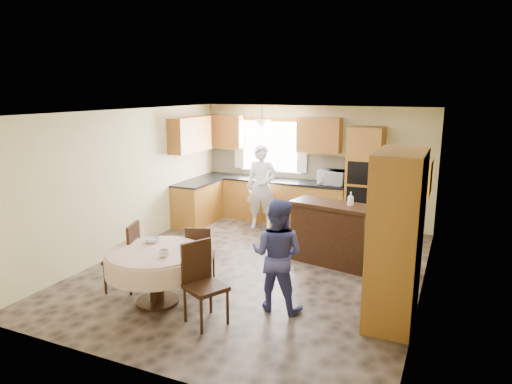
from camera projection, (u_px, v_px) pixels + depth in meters
The scene contains 36 objects.
floor at pixel (257, 268), 7.39m from camera, with size 5.00×6.00×0.01m, color brown.
ceiling at pixel (257, 112), 6.84m from camera, with size 5.00×6.00×0.01m, color white.
wall_back at pixel (314, 165), 9.78m from camera, with size 5.00×0.02×2.50m, color #D5C688.
wall_front at pixel (132, 255), 4.44m from camera, with size 5.00×0.02×2.50m, color #D5C688.
wall_left at pixel (129, 180), 8.11m from camera, with size 0.02×6.00×2.50m, color #D5C688.
wall_right at pixel (427, 210), 6.12m from camera, with size 0.02×6.00×2.50m, color #D5C688.
window at pixel (271, 146), 10.09m from camera, with size 1.40×0.03×1.10m, color white.
curtain_left at pixel (239, 143), 10.33m from camera, with size 0.22×0.02×1.15m, color white.
curtain_right at pixel (302, 146), 9.73m from camera, with size 0.22×0.02×1.15m, color white.
base_cab_back at pixel (272, 201), 10.03m from camera, with size 3.30×0.60×0.88m, color #B2772F.
counter_back at pixel (272, 180), 9.93m from camera, with size 3.30×0.64×0.04m, color black.
base_cab_left at pixel (198, 203), 9.77m from camera, with size 0.60×1.20×0.88m, color #B2772F.
counter_left at pixel (197, 182), 9.67m from camera, with size 0.64×1.20×0.04m, color black.
backsplash at pixel (277, 165), 10.13m from camera, with size 3.30×0.02×0.55m, color #BFB087.
wall_cab_left at pixel (225, 131), 10.31m from camera, with size 0.85×0.33×0.72m, color #AB6D2A.
wall_cab_right at pixel (319, 135), 9.43m from camera, with size 0.90×0.33×0.72m, color #AB6D2A.
wall_cab_side at pixel (190, 135), 9.50m from camera, with size 0.33×1.20×0.72m, color #AB6D2A.
oven_tower at pixel (364, 180), 9.09m from camera, with size 0.66×0.62×2.12m, color #B2772F.
oven_upper at pixel (362, 173), 8.77m from camera, with size 0.56×0.01×0.45m, color black.
oven_lower at pixel (360, 199), 8.88m from camera, with size 0.56×0.01×0.45m, color black.
pendant at pixel (262, 124), 9.55m from camera, with size 0.36×0.36×0.18m, color beige.
sideboard at pixel (332, 235), 7.50m from camera, with size 1.35×0.56×0.96m, color #341C0E.
space_heater at pixel (405, 258), 7.07m from camera, with size 0.39×0.27×0.54m, color black.
cupboard at pixel (396, 238), 5.53m from camera, with size 0.56×1.12×2.13m, color #B2772F.
dining_table at pixel (155, 262), 6.06m from camera, with size 1.31×1.31×0.75m.
chair_left at pixel (127, 253), 6.49m from camera, with size 0.54×0.54×0.99m.
chair_back at pixel (200, 252), 6.70m from camera, with size 0.50×0.50×0.89m.
chair_right at pixel (202, 278), 5.59m from camera, with size 0.59×0.59×1.01m.
framed_picture at pixel (429, 178), 6.55m from camera, with size 0.06×0.62×0.51m.
microwave at pixel (332, 177), 9.31m from camera, with size 0.55×0.37×0.30m, color silver.
person_sink at pixel (262, 187), 9.38m from camera, with size 0.63×0.42×1.73m, color silver.
person_dining at pixel (277, 255), 5.88m from camera, with size 0.72×0.56×1.48m, color #3D4187.
bowl_sideboard at pixel (311, 203), 7.54m from camera, with size 0.22×0.22×0.05m, color #B2B2B2.
bottle_sideboard at pixel (351, 200), 7.25m from camera, with size 0.11×0.11×0.28m, color silver.
cup_table at pixel (164, 253), 5.78m from camera, with size 0.12×0.12×0.10m, color #B2B2B2.
bowl_table at pixel (152, 240), 6.34m from camera, with size 0.20×0.20×0.06m, color #B2B2B2.
Camera 1 is at (2.83, -6.34, 2.82)m, focal length 32.00 mm.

